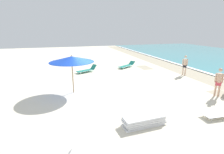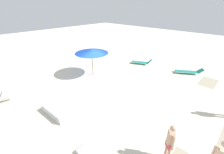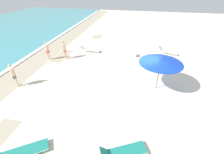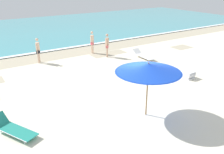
{
  "view_description": "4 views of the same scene",
  "coord_description": "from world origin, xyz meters",
  "px_view_note": "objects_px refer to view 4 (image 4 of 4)",
  "views": [
    {
      "loc": [
        10.21,
        -2.1,
        4.02
      ],
      "look_at": [
        -0.32,
        1.03,
        0.94
      ],
      "focal_mm": 28.0,
      "sensor_mm": 36.0,
      "label": 1
    },
    {
      "loc": [
        6.88,
        8.0,
        5.67
      ],
      "look_at": [
        -0.24,
        1.29,
        0.87
      ],
      "focal_mm": 24.0,
      "sensor_mm": 36.0,
      "label": 2
    },
    {
      "loc": [
        -9.54,
        -0.03,
        6.45
      ],
      "look_at": [
        -0.88,
        1.66,
        0.67
      ],
      "focal_mm": 24.0,
      "sensor_mm": 36.0,
      "label": 3
    },
    {
      "loc": [
        -7.16,
        -8.69,
        5.59
      ],
      "look_at": [
        -0.46,
        1.65,
        0.7
      ],
      "focal_mm": 40.0,
      "sensor_mm": 36.0,
      "label": 4
    }
  ],
  "objects_px": {
    "beach_umbrella": "(148,68)",
    "beachgoer_wading_adult": "(38,49)",
    "lounger_stack": "(180,72)",
    "sun_lounger_beside_umbrella": "(143,55)",
    "beachgoer_strolling_adult": "(92,41)",
    "sun_lounger_near_water_right": "(14,129)",
    "beachgoer_shoreline_child": "(107,44)"
  },
  "relations": [
    {
      "from": "beachgoer_shoreline_child",
      "to": "beachgoer_strolling_adult",
      "type": "distance_m",
      "value": 1.55
    },
    {
      "from": "sun_lounger_beside_umbrella",
      "to": "beachgoer_strolling_adult",
      "type": "xyz_separation_m",
      "value": [
        -2.57,
        3.25,
        0.79
      ]
    },
    {
      "from": "beach_umbrella",
      "to": "lounger_stack",
      "type": "height_order",
      "value": "beach_umbrella"
    },
    {
      "from": "lounger_stack",
      "to": "sun_lounger_beside_umbrella",
      "type": "distance_m",
      "value": 3.99
    },
    {
      "from": "beach_umbrella",
      "to": "beachgoer_strolling_adult",
      "type": "bearing_deg",
      "value": 74.55
    },
    {
      "from": "beach_umbrella",
      "to": "sun_lounger_beside_umbrella",
      "type": "relative_size",
      "value": 1.26
    },
    {
      "from": "lounger_stack",
      "to": "beachgoer_shoreline_child",
      "type": "xyz_separation_m",
      "value": [
        -1.73,
        5.74,
        0.79
      ]
    },
    {
      "from": "beach_umbrella",
      "to": "beachgoer_strolling_adult",
      "type": "relative_size",
      "value": 1.56
    },
    {
      "from": "sun_lounger_beside_umbrella",
      "to": "sun_lounger_near_water_right",
      "type": "xyz_separation_m",
      "value": [
        -10.48,
        -4.87,
        0.01
      ]
    },
    {
      "from": "sun_lounger_near_water_right",
      "to": "beach_umbrella",
      "type": "bearing_deg",
      "value": -43.85
    },
    {
      "from": "sun_lounger_near_water_right",
      "to": "beachgoer_wading_adult",
      "type": "bearing_deg",
      "value": 39.95
    },
    {
      "from": "beachgoer_shoreline_child",
      "to": "beachgoer_strolling_adult",
      "type": "height_order",
      "value": "same"
    },
    {
      "from": "sun_lounger_near_water_right",
      "to": "beachgoer_wading_adult",
      "type": "height_order",
      "value": "beachgoer_wading_adult"
    },
    {
      "from": "beachgoer_shoreline_child",
      "to": "beach_umbrella",
      "type": "bearing_deg",
      "value": 16.88
    },
    {
      "from": "sun_lounger_beside_umbrella",
      "to": "sun_lounger_near_water_right",
      "type": "bearing_deg",
      "value": -152.04
    },
    {
      "from": "beachgoer_shoreline_child",
      "to": "lounger_stack",
      "type": "bearing_deg",
      "value": 54.55
    },
    {
      "from": "lounger_stack",
      "to": "sun_lounger_beside_umbrella",
      "type": "height_order",
      "value": "sun_lounger_beside_umbrella"
    },
    {
      "from": "beach_umbrella",
      "to": "beachgoer_wading_adult",
      "type": "xyz_separation_m",
      "value": [
        -1.63,
        9.73,
        -1.18
      ]
    },
    {
      "from": "lounger_stack",
      "to": "beachgoer_wading_adult",
      "type": "height_order",
      "value": "beachgoer_wading_adult"
    },
    {
      "from": "sun_lounger_beside_umbrella",
      "to": "beachgoer_shoreline_child",
      "type": "bearing_deg",
      "value": 142.82
    },
    {
      "from": "beach_umbrella",
      "to": "beachgoer_shoreline_child",
      "type": "distance_m",
      "value": 8.97
    },
    {
      "from": "lounger_stack",
      "to": "sun_lounger_near_water_right",
      "type": "xyz_separation_m",
      "value": [
        -10.11,
        -0.9,
        0.01
      ]
    },
    {
      "from": "beach_umbrella",
      "to": "beachgoer_shoreline_child",
      "type": "bearing_deg",
      "value": 69.09
    },
    {
      "from": "lounger_stack",
      "to": "beachgoer_shoreline_child",
      "type": "relative_size",
      "value": 1.11
    },
    {
      "from": "beachgoer_wading_adult",
      "to": "beachgoer_strolling_adult",
      "type": "distance_m",
      "value": 4.34
    },
    {
      "from": "lounger_stack",
      "to": "sun_lounger_near_water_right",
      "type": "distance_m",
      "value": 10.15
    },
    {
      "from": "beachgoer_wading_adult",
      "to": "beachgoer_shoreline_child",
      "type": "distance_m",
      "value": 5.01
    },
    {
      "from": "sun_lounger_beside_umbrella",
      "to": "sun_lounger_near_water_right",
      "type": "height_order",
      "value": "sun_lounger_near_water_right"
    },
    {
      "from": "sun_lounger_beside_umbrella",
      "to": "beachgoer_wading_adult",
      "type": "xyz_separation_m",
      "value": [
        -6.91,
        3.2,
        0.79
      ]
    },
    {
      "from": "beachgoer_strolling_adult",
      "to": "beach_umbrella",
      "type": "bearing_deg",
      "value": -7.13
    },
    {
      "from": "beachgoer_strolling_adult",
      "to": "sun_lounger_near_water_right",
      "type": "bearing_deg",
      "value": -35.9
    },
    {
      "from": "beach_umbrella",
      "to": "beachgoer_wading_adult",
      "type": "distance_m",
      "value": 9.93
    }
  ]
}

